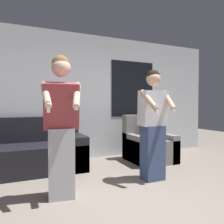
% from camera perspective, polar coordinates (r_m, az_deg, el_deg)
% --- Properties ---
extents(ground_plane, '(14.00, 14.00, 0.00)m').
position_cam_1_polar(ground_plane, '(2.62, 8.57, -24.61)').
color(ground_plane, slate).
extents(wall_back, '(6.73, 0.07, 2.70)m').
position_cam_1_polar(wall_back, '(4.78, -8.21, 4.04)').
color(wall_back, silver).
rests_on(wall_back, ground_plane).
extents(couch, '(1.83, 0.95, 0.94)m').
position_cam_1_polar(couch, '(4.19, -20.35, -9.95)').
color(couch, black).
rests_on(couch, ground_plane).
extents(armchair, '(0.84, 0.90, 0.95)m').
position_cam_1_polar(armchair, '(4.69, 9.53, -8.58)').
color(armchair, slate).
rests_on(armchair, ground_plane).
extents(person_left, '(0.48, 0.55, 1.77)m').
position_cam_1_polar(person_left, '(2.78, -13.11, -3.47)').
color(person_left, '#B2B2B7').
rests_on(person_left, ground_plane).
extents(person_right, '(0.50, 0.46, 1.71)m').
position_cam_1_polar(person_right, '(3.45, 10.69, -3.11)').
color(person_right, '#384770').
rests_on(person_right, ground_plane).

